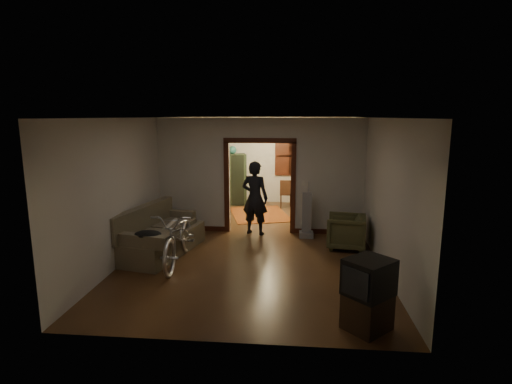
# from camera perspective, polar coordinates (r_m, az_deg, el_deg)

# --- Properties ---
(floor) EXTENTS (5.00, 8.50, 0.01)m
(floor) POSITION_cam_1_polar(r_m,az_deg,el_deg) (9.29, 0.17, -6.94)
(floor) COLOR #3A2212
(floor) RESTS_ON ground
(ceiling) EXTENTS (5.00, 8.50, 0.01)m
(ceiling) POSITION_cam_1_polar(r_m,az_deg,el_deg) (8.85, 0.18, 10.60)
(ceiling) COLOR white
(ceiling) RESTS_ON floor
(wall_back) EXTENTS (5.00, 0.02, 2.80)m
(wall_back) POSITION_cam_1_polar(r_m,az_deg,el_deg) (13.17, 1.81, 4.55)
(wall_back) COLOR beige
(wall_back) RESTS_ON floor
(wall_left) EXTENTS (0.02, 8.50, 2.80)m
(wall_left) POSITION_cam_1_polar(r_m,az_deg,el_deg) (9.52, -15.00, 1.78)
(wall_left) COLOR beige
(wall_left) RESTS_ON floor
(wall_right) EXTENTS (0.02, 8.50, 2.80)m
(wall_right) POSITION_cam_1_polar(r_m,az_deg,el_deg) (9.10, 16.07, 1.32)
(wall_right) COLOR beige
(wall_right) RESTS_ON floor
(partition_wall) EXTENTS (5.00, 0.14, 2.80)m
(partition_wall) POSITION_cam_1_polar(r_m,az_deg,el_deg) (9.71, 0.56, 2.32)
(partition_wall) COLOR beige
(partition_wall) RESTS_ON floor
(door_casing) EXTENTS (1.74, 0.20, 2.32)m
(door_casing) POSITION_cam_1_polar(r_m,az_deg,el_deg) (9.75, 0.56, 0.57)
(door_casing) COLOR #3A170D
(door_casing) RESTS_ON floor
(far_window) EXTENTS (0.98, 0.06, 1.28)m
(far_window) POSITION_cam_1_polar(r_m,az_deg,el_deg) (13.09, 4.87, 5.14)
(far_window) COLOR black
(far_window) RESTS_ON wall_back
(chandelier) EXTENTS (0.24, 0.24, 0.24)m
(chandelier) POSITION_cam_1_polar(r_m,az_deg,el_deg) (11.35, 1.30, 8.37)
(chandelier) COLOR #FFE0A5
(chandelier) RESTS_ON ceiling
(light_switch) EXTENTS (0.08, 0.01, 0.12)m
(light_switch) POSITION_cam_1_polar(r_m,az_deg,el_deg) (9.63, 6.77, 1.27)
(light_switch) COLOR silver
(light_switch) RESTS_ON partition_wall
(sofa) EXTENTS (1.40, 2.32, 1.00)m
(sofa) POSITION_cam_1_polar(r_m,az_deg,el_deg) (8.57, -13.35, -5.30)
(sofa) COLOR brown
(sofa) RESTS_ON floor
(rolled_paper) EXTENTS (0.10, 0.81, 0.10)m
(rolled_paper) POSITION_cam_1_polar(r_m,az_deg,el_deg) (8.81, -12.12, -4.60)
(rolled_paper) COLOR beige
(rolled_paper) RESTS_ON sofa
(jacket) EXTENTS (0.50, 0.38, 0.15)m
(jacket) POSITION_cam_1_polar(r_m,az_deg,el_deg) (7.68, -15.20, -5.86)
(jacket) COLOR black
(jacket) RESTS_ON sofa
(bicycle) EXTENTS (0.81, 2.09, 1.08)m
(bicycle) POSITION_cam_1_polar(r_m,az_deg,el_deg) (7.91, -10.96, -6.24)
(bicycle) COLOR silver
(bicycle) RESTS_ON floor
(armchair) EXTENTS (0.92, 0.90, 0.74)m
(armchair) POSITION_cam_1_polar(r_m,az_deg,el_deg) (8.89, 12.73, -5.55)
(armchair) COLOR #464627
(armchair) RESTS_ON floor
(tv_stand) EXTENTS (0.74, 0.73, 0.49)m
(tv_stand) POSITION_cam_1_polar(r_m,az_deg,el_deg) (5.79, 15.59, -16.13)
(tv_stand) COLOR black
(tv_stand) RESTS_ON floor
(crt_tv) EXTENTS (0.77, 0.76, 0.49)m
(crt_tv) POSITION_cam_1_polar(r_m,az_deg,el_deg) (5.59, 15.85, -11.62)
(crt_tv) COLOR black
(crt_tv) RESTS_ON tv_stand
(vacuum) EXTENTS (0.40, 0.36, 1.07)m
(vacuum) POSITION_cam_1_polar(r_m,az_deg,el_deg) (9.47, 7.25, -3.32)
(vacuum) COLOR gray
(vacuum) RESTS_ON floor
(person) EXTENTS (0.74, 0.59, 1.79)m
(person) POSITION_cam_1_polar(r_m,az_deg,el_deg) (9.59, -0.17, -0.86)
(person) COLOR black
(person) RESTS_ON floor
(oriental_rug) EXTENTS (2.03, 2.37, 0.02)m
(oriental_rug) POSITION_cam_1_polar(r_m,az_deg,el_deg) (11.68, 0.49, -3.19)
(oriental_rug) COLOR maroon
(oriental_rug) RESTS_ON floor
(locker) EXTENTS (0.92, 0.68, 1.64)m
(locker) POSITION_cam_1_polar(r_m,az_deg,el_deg) (12.89, -3.33, 1.82)
(locker) COLOR #202D1B
(locker) RESTS_ON floor
(globe) EXTENTS (0.25, 0.25, 0.25)m
(globe) POSITION_cam_1_polar(r_m,az_deg,el_deg) (12.77, -3.39, 6.78)
(globe) COLOR #1E5972
(globe) RESTS_ON locker
(desk) EXTENTS (0.90, 0.52, 0.66)m
(desk) POSITION_cam_1_polar(r_m,az_deg,el_deg) (12.87, 6.77, -0.49)
(desk) COLOR black
(desk) RESTS_ON floor
(desk_chair) EXTENTS (0.41, 0.41, 0.89)m
(desk_chair) POSITION_cam_1_polar(r_m,az_deg,el_deg) (12.51, 4.37, -0.22)
(desk_chair) COLOR black
(desk_chair) RESTS_ON floor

